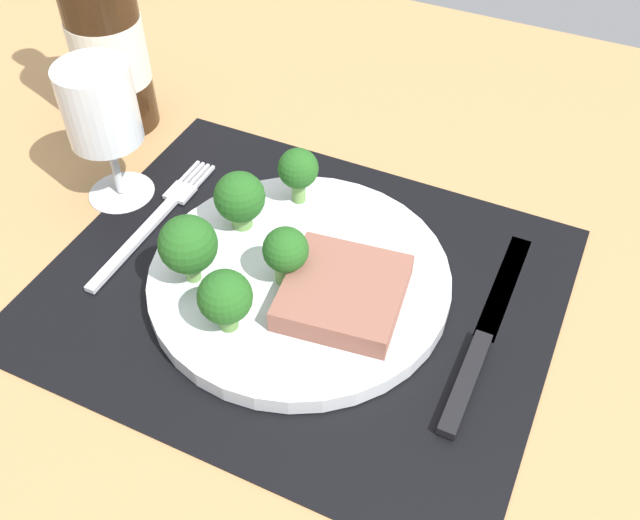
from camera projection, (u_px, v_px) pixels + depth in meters
ground_plane at (300, 299)px, 63.40cm from camera, size 140.00×110.00×3.00cm
placemat at (300, 286)px, 62.22cm from camera, size 43.25×35.66×0.30cm
plate at (300, 279)px, 61.54cm from camera, size 25.95×25.95×1.60cm
steak at (343, 292)px, 57.99cm from camera, size 10.67×10.86×2.11cm
broccoli_near_steak at (240, 198)px, 62.83cm from camera, size 4.60×4.60×5.63cm
broccoli_center at (286, 252)px, 58.11cm from camera, size 3.83×3.83×5.45cm
broccoli_front_edge at (188, 245)px, 57.75cm from camera, size 4.90×4.90×6.43cm
broccoli_near_fork at (225, 298)px, 54.53cm from camera, size 4.33×4.33×5.64cm
broccoli_back_left at (298, 170)px, 64.92cm from camera, size 3.76×3.76×5.66cm
fork at (155, 220)px, 67.56cm from camera, size 2.40×19.20×0.50cm
knife at (482, 341)px, 57.47cm from camera, size 1.80×23.00×0.80cm
wine_bottle at (106, 37)px, 72.26cm from camera, size 7.71×7.71×27.44cm
wine_glass at (101, 113)px, 64.22cm from camera, size 6.78×6.78×14.14cm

